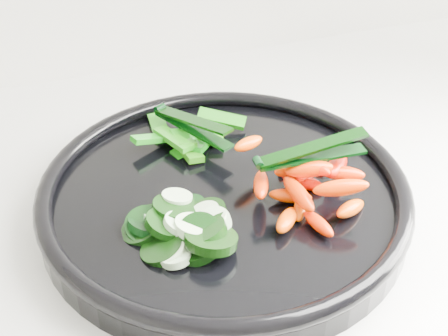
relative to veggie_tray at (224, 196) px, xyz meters
name	(u,v)px	position (x,y,z in m)	size (l,w,h in m)	color
veggie_tray	(224,196)	(0.00, 0.00, 0.00)	(0.49, 0.49, 0.04)	black
cucumber_pile	(179,227)	(-0.06, -0.04, 0.01)	(0.11, 0.12, 0.04)	black
carrot_pile	(306,180)	(0.08, -0.03, 0.02)	(0.13, 0.15, 0.05)	#ED5900
pepper_pile	(191,137)	(0.00, 0.10, 0.01)	(0.14, 0.11, 0.03)	#09620A
tong_carrot	(309,153)	(0.08, -0.03, 0.05)	(0.11, 0.02, 0.02)	black
tong_pepper	(191,123)	(0.00, 0.10, 0.03)	(0.06, 0.11, 0.02)	black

